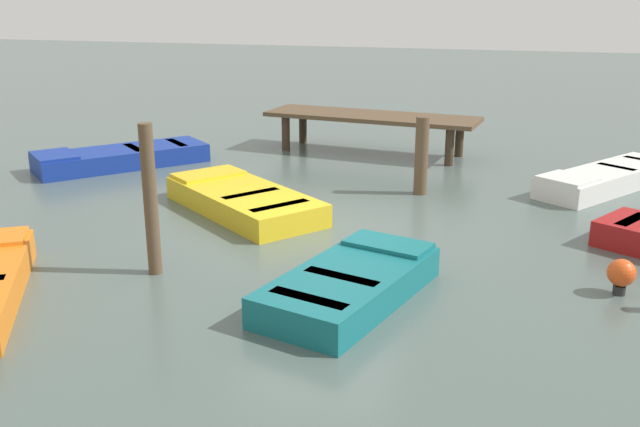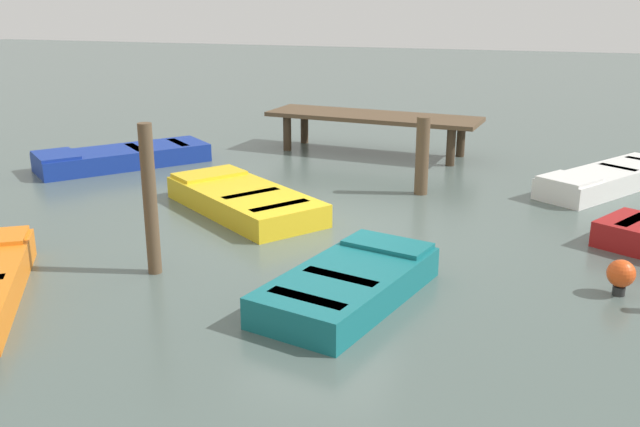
# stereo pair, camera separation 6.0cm
# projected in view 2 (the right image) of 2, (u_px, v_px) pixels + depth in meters

# --- Properties ---
(ground_plane) EXTENTS (80.00, 80.00, 0.00)m
(ground_plane) POSITION_uv_depth(u_px,v_px,m) (320.00, 234.00, 11.52)
(ground_plane) COLOR #4C5B56
(dock_segment) EXTENTS (5.25, 2.00, 0.95)m
(dock_segment) POSITION_uv_depth(u_px,v_px,m) (373.00, 120.00, 17.05)
(dock_segment) COLOR brown
(dock_segment) RESTS_ON ground_plane
(rowboat_yellow) EXTENTS (3.53, 3.14, 0.46)m
(rowboat_yellow) POSITION_uv_depth(u_px,v_px,m) (243.00, 199.00, 12.66)
(rowboat_yellow) COLOR gold
(rowboat_yellow) RESTS_ON ground_plane
(rowboat_teal) EXTENTS (1.96, 3.01, 0.46)m
(rowboat_teal) POSITION_uv_depth(u_px,v_px,m) (349.00, 284.00, 9.01)
(rowboat_teal) COLOR #14666B
(rowboat_teal) RESTS_ON ground_plane
(rowboat_blue) EXTENTS (3.39, 3.66, 0.46)m
(rowboat_blue) POSITION_uv_depth(u_px,v_px,m) (122.00, 157.00, 15.95)
(rowboat_blue) COLOR navy
(rowboat_blue) RESTS_ON ground_plane
(rowboat_white) EXTENTS (2.94, 3.64, 0.46)m
(rowboat_white) POSITION_uv_depth(u_px,v_px,m) (609.00, 178.00, 14.11)
(rowboat_white) COLOR silver
(rowboat_white) RESTS_ON ground_plane
(mooring_piling_far_left) EXTENTS (0.26, 0.26, 1.51)m
(mooring_piling_far_left) POSITION_uv_depth(u_px,v_px,m) (422.00, 156.00, 13.59)
(mooring_piling_far_left) COLOR brown
(mooring_piling_far_left) RESTS_ON ground_plane
(mooring_piling_mid_right) EXTENTS (0.19, 0.19, 2.11)m
(mooring_piling_mid_right) POSITION_uv_depth(u_px,v_px,m) (150.00, 200.00, 9.63)
(mooring_piling_mid_right) COLOR brown
(mooring_piling_mid_right) RESTS_ON ground_plane
(marker_buoy) EXTENTS (0.36, 0.36, 0.48)m
(marker_buoy) POSITION_uv_depth(u_px,v_px,m) (621.00, 274.00, 9.12)
(marker_buoy) COLOR #262626
(marker_buoy) RESTS_ON ground_plane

